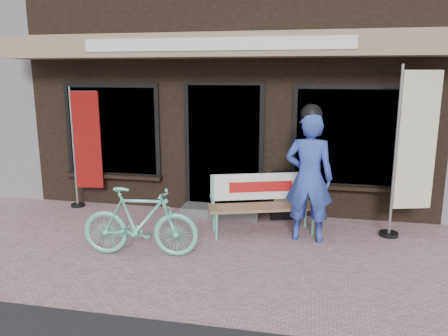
% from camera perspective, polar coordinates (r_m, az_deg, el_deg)
% --- Properties ---
extents(ground, '(70.00, 70.00, 0.00)m').
position_cam_1_polar(ground, '(5.80, -4.07, -11.54)').
color(ground, '#A57E85').
rests_on(ground, ground).
extents(storefront, '(7.00, 6.77, 6.00)m').
position_cam_1_polar(storefront, '(10.19, 3.49, 15.91)').
color(storefront, black).
rests_on(storefront, ground).
extents(bench, '(1.65, 0.90, 0.87)m').
position_cam_1_polar(bench, '(6.55, 4.97, -3.99)').
color(bench, '#64C4AC').
rests_on(bench, ground).
extents(person, '(0.69, 0.48, 1.94)m').
position_cam_1_polar(person, '(6.18, 11.04, -0.92)').
color(person, '#3045A8').
rests_on(person, ground).
extents(bicycle, '(1.56, 0.60, 0.92)m').
position_cam_1_polar(bicycle, '(5.79, -10.90, -6.91)').
color(bicycle, '#64C4AC').
rests_on(bicycle, ground).
extents(nobori_red, '(0.63, 0.25, 2.12)m').
position_cam_1_polar(nobori_red, '(7.96, -17.67, 2.68)').
color(nobori_red, gray).
rests_on(nobori_red, ground).
extents(nobori_cream, '(0.73, 0.35, 2.46)m').
position_cam_1_polar(nobori_cream, '(6.72, 23.43, 2.12)').
color(nobori_cream, gray).
rests_on(nobori_cream, ground).
extents(menu_stand, '(0.41, 0.21, 0.81)m').
position_cam_1_polar(menu_stand, '(7.12, 7.81, -3.51)').
color(menu_stand, black).
rests_on(menu_stand, ground).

